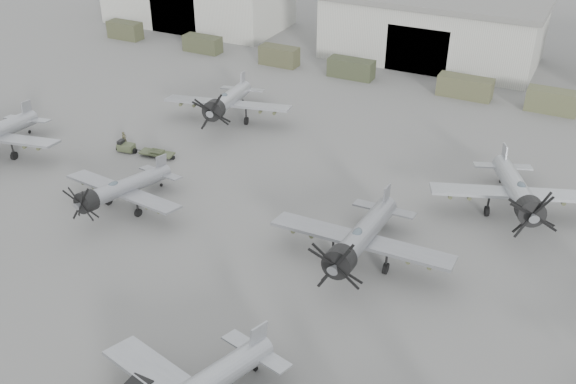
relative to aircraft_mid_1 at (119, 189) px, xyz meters
name	(u,v)px	position (x,y,z in m)	size (l,w,h in m)	color
ground	(159,341)	(12.28, -11.39, -2.11)	(220.00, 220.00, 0.00)	#5A5A57
hangar_center	(433,27)	(12.28, 50.57, 2.26)	(29.00, 14.80, 8.70)	#ADAEA3
support_truck_0	(125,30)	(-30.94, 38.61, -0.84)	(5.23, 2.20, 2.53)	#3A3D28
support_truck_1	(202,44)	(-17.16, 38.61, -0.97)	(5.47, 2.20, 2.27)	#383B27
support_truck_2	(279,56)	(-4.95, 38.61, -0.85)	(5.25, 2.20, 2.53)	#3E3F29
support_truck_3	(351,68)	(5.42, 38.61, -0.91)	(5.88, 2.20, 2.40)	#333925
support_truck_4	(465,87)	(19.96, 38.61, -0.87)	(6.41, 2.20, 2.48)	#46472E
support_truck_5	(552,101)	(29.79, 38.61, -0.81)	(5.64, 2.20, 2.59)	#494C31
aircraft_mid_1	(119,189)	(0.00, 0.00, 0.00)	(11.64, 10.48, 4.63)	gray
aircraft_mid_2	(360,238)	(20.85, 1.80, 0.43)	(13.89, 12.50, 5.58)	gray
aircraft_far_0	(227,101)	(-1.37, 19.47, 0.42)	(13.98, 12.58, 5.56)	#9DA0A6
aircraft_far_1	(518,191)	(29.99, 13.94, 0.45)	(13.94, 12.58, 5.62)	#9DA0A5
tug_trailer	(138,149)	(-5.51, 9.16, -1.66)	(6.08, 1.96, 1.20)	#3A412B
ground_crew	(124,139)	(-7.77, 9.91, -1.32)	(0.57, 0.38, 1.57)	#393825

